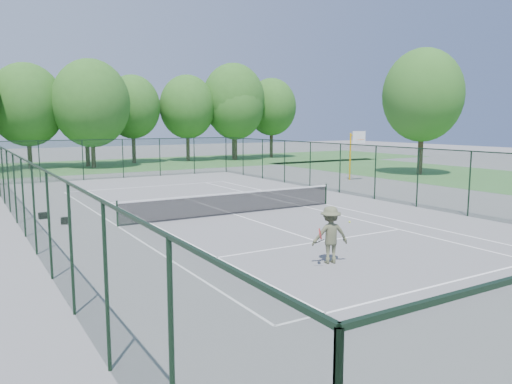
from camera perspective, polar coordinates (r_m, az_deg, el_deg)
ground at (r=23.54m, az=-2.51°, el=-2.55°), size 140.00×140.00×0.00m
grass_far at (r=51.72m, az=-18.62°, el=2.81°), size 80.00×16.00×0.01m
grass_side at (r=42.88m, az=24.05°, el=1.55°), size 14.00×40.00×0.01m
court_lines at (r=23.54m, az=-2.51°, el=-2.54°), size 11.05×23.85×0.01m
tennis_net at (r=23.44m, az=-2.52°, el=-1.17°), size 11.08×0.08×1.10m
fence_enclosure at (r=23.31m, az=-2.54°, el=1.22°), size 18.05×36.05×3.02m
tree_line_far at (r=51.57m, az=-18.92°, el=9.45°), size 39.40×6.40×9.70m
basketball_goal at (r=37.62m, az=11.25°, el=5.20°), size 1.20×1.43×3.65m
tree_side at (r=43.36m, az=18.54°, el=10.43°), size 6.47×6.47×10.24m
sports_bag_a at (r=24.34m, az=-23.15°, el=-2.50°), size 0.41×0.30×0.29m
sports_bag_b at (r=22.73m, az=-20.93°, el=-3.08°), size 0.42×0.31×0.30m
tennis_player at (r=15.50m, az=8.48°, el=-4.86°), size 2.02×1.00×1.77m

